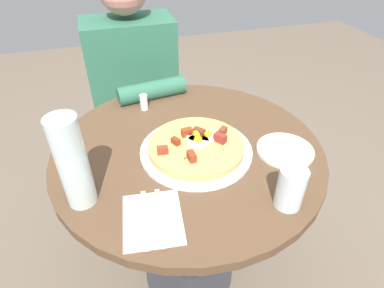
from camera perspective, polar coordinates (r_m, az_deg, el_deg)
ground_plane at (r=1.53m, az=-0.50°, el=-21.78°), size 6.00×6.00×0.00m
dining_table at (r=1.11m, az=-0.65°, el=-7.24°), size 0.83×0.83×0.71m
person_seated at (r=1.60m, az=-9.73°, el=6.23°), size 0.38×0.47×1.14m
pizza_plate at (r=0.97m, az=0.73°, el=-1.18°), size 0.34×0.34×0.01m
breakfast_pizza at (r=0.96m, az=0.79°, el=-0.21°), size 0.29×0.29×0.05m
bread_plate at (r=1.01m, az=16.20°, el=-1.07°), size 0.17×0.17×0.01m
napkin at (r=0.79m, az=-7.00°, el=-13.07°), size 0.16×0.19×0.00m
fork at (r=0.79m, az=-5.70°, el=-12.73°), size 0.03×0.18×0.00m
knife at (r=0.79m, az=-8.36°, el=-13.00°), size 0.03×0.18×0.00m
water_glass at (r=0.82m, az=17.13°, el=-7.46°), size 0.07×0.07×0.11m
water_bottle at (r=0.79m, az=-20.45°, el=-3.21°), size 0.07×0.07×0.25m
salt_shaker at (r=1.18m, az=-8.54°, el=7.36°), size 0.03×0.03×0.06m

